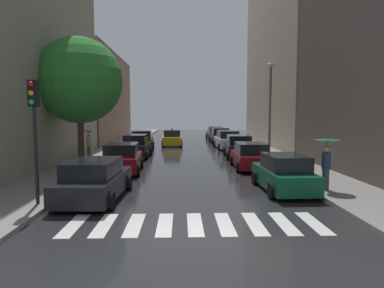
{
  "coord_description": "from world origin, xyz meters",
  "views": [
    {
      "loc": [
        -0.41,
        -8.67,
        3.32
      ],
      "look_at": [
        0.48,
        19.18,
        0.82
      ],
      "focal_mm": 32.05,
      "sensor_mm": 36.0,
      "label": 1
    }
  ],
  "objects_px": {
    "street_tree_left": "(79,81)",
    "traffic_light_left_corner": "(34,114)",
    "parked_car_left_second": "(122,159)",
    "taxi_midroad": "(172,138)",
    "parked_car_left_third": "(136,147)",
    "pedestrian_near_tree": "(89,138)",
    "parked_car_right_fourth": "(227,140)",
    "parked_car_right_second": "(250,156)",
    "parked_car_right_sixth": "(215,133)",
    "pedestrian_foreground": "(326,153)",
    "parked_car_left_nearest": "(95,180)",
    "parked_car_right_nearest": "(284,174)",
    "parked_car_left_fourth": "(142,141)",
    "parked_car_right_third": "(238,147)",
    "parked_car_right_fifth": "(220,136)",
    "lamp_post_right": "(270,104)"
  },
  "relations": [
    {
      "from": "pedestrian_near_tree",
      "to": "parked_car_right_fifth",
      "type": "bearing_deg",
      "value": 120.08
    },
    {
      "from": "parked_car_left_second",
      "to": "taxi_midroad",
      "type": "xyz_separation_m",
      "value": [
        2.36,
        16.11,
        -0.0
      ]
    },
    {
      "from": "parked_car_right_fourth",
      "to": "pedestrian_near_tree",
      "type": "bearing_deg",
      "value": 118.86
    },
    {
      "from": "parked_car_right_sixth",
      "to": "parked_car_left_fourth",
      "type": "bearing_deg",
      "value": 145.22
    },
    {
      "from": "parked_car_right_nearest",
      "to": "taxi_midroad",
      "type": "distance_m",
      "value": 21.75
    },
    {
      "from": "pedestrian_near_tree",
      "to": "pedestrian_foreground",
      "type": "bearing_deg",
      "value": 29.52
    },
    {
      "from": "parked_car_left_nearest",
      "to": "parked_car_left_second",
      "type": "height_order",
      "value": "parked_car_left_second"
    },
    {
      "from": "pedestrian_foreground",
      "to": "parked_car_right_fourth",
      "type": "bearing_deg",
      "value": -125.46
    },
    {
      "from": "parked_car_right_fourth",
      "to": "pedestrian_near_tree",
      "type": "distance_m",
      "value": 13.02
    },
    {
      "from": "parked_car_left_fourth",
      "to": "taxi_midroad",
      "type": "bearing_deg",
      "value": -34.74
    },
    {
      "from": "parked_car_left_third",
      "to": "parked_car_left_second",
      "type": "bearing_deg",
      "value": -178.16
    },
    {
      "from": "parked_car_right_fourth",
      "to": "lamp_post_right",
      "type": "height_order",
      "value": "lamp_post_right"
    },
    {
      "from": "parked_car_left_nearest",
      "to": "parked_car_left_fourth",
      "type": "height_order",
      "value": "parked_car_left_fourth"
    },
    {
      "from": "parked_car_right_third",
      "to": "parked_car_right_sixth",
      "type": "height_order",
      "value": "parked_car_right_third"
    },
    {
      "from": "parked_car_right_fourth",
      "to": "street_tree_left",
      "type": "height_order",
      "value": "street_tree_left"
    },
    {
      "from": "parked_car_right_third",
      "to": "parked_car_right_sixth",
      "type": "xyz_separation_m",
      "value": [
        0.08,
        18.44,
        -0.03
      ]
    },
    {
      "from": "parked_car_left_third",
      "to": "parked_car_right_second",
      "type": "distance_m",
      "value": 9.27
    },
    {
      "from": "parked_car_right_nearest",
      "to": "parked_car_right_fourth",
      "type": "height_order",
      "value": "parked_car_right_fourth"
    },
    {
      "from": "parked_car_right_third",
      "to": "traffic_light_left_corner",
      "type": "height_order",
      "value": "traffic_light_left_corner"
    },
    {
      "from": "parked_car_right_nearest",
      "to": "lamp_post_right",
      "type": "distance_m",
      "value": 9.28
    },
    {
      "from": "parked_car_right_fifth",
      "to": "parked_car_right_second",
      "type": "bearing_deg",
      "value": 178.72
    },
    {
      "from": "parked_car_right_sixth",
      "to": "street_tree_left",
      "type": "height_order",
      "value": "street_tree_left"
    },
    {
      "from": "street_tree_left",
      "to": "lamp_post_right",
      "type": "xyz_separation_m",
      "value": [
        11.93,
        2.28,
        -1.32
      ]
    },
    {
      "from": "parked_car_right_sixth",
      "to": "parked_car_left_second",
      "type": "bearing_deg",
      "value": 159.94
    },
    {
      "from": "parked_car_right_fourth",
      "to": "pedestrian_foreground",
      "type": "xyz_separation_m",
      "value": [
        1.63,
        -18.24,
        0.89
      ]
    },
    {
      "from": "parked_car_left_nearest",
      "to": "pedestrian_near_tree",
      "type": "relative_size",
      "value": 2.49
    },
    {
      "from": "parked_car_left_fourth",
      "to": "parked_car_right_sixth",
      "type": "height_order",
      "value": "parked_car_left_fourth"
    },
    {
      "from": "parked_car_right_second",
      "to": "pedestrian_near_tree",
      "type": "xyz_separation_m",
      "value": [
        -10.98,
        5.15,
        0.76
      ]
    },
    {
      "from": "parked_car_right_nearest",
      "to": "parked_car_left_third",
      "type": "bearing_deg",
      "value": 32.83
    },
    {
      "from": "parked_car_right_second",
      "to": "parked_car_right_third",
      "type": "relative_size",
      "value": 0.95
    },
    {
      "from": "street_tree_left",
      "to": "traffic_light_left_corner",
      "type": "relative_size",
      "value": 1.77
    },
    {
      "from": "parked_car_left_nearest",
      "to": "parked_car_right_third",
      "type": "xyz_separation_m",
      "value": [
        7.65,
        12.35,
        0.06
      ]
    },
    {
      "from": "parked_car_left_second",
      "to": "traffic_light_left_corner",
      "type": "xyz_separation_m",
      "value": [
        -1.72,
        -7.31,
        2.52
      ]
    },
    {
      "from": "parked_car_left_fourth",
      "to": "parked_car_right_nearest",
      "type": "height_order",
      "value": "parked_car_left_fourth"
    },
    {
      "from": "taxi_midroad",
      "to": "lamp_post_right",
      "type": "distance_m",
      "value": 14.64
    },
    {
      "from": "parked_car_left_nearest",
      "to": "parked_car_right_fourth",
      "type": "relative_size",
      "value": 1.01
    },
    {
      "from": "pedestrian_near_tree",
      "to": "parked_car_left_third",
      "type": "bearing_deg",
      "value": 76.02
    },
    {
      "from": "parked_car_right_second",
      "to": "parked_car_right_nearest",
      "type": "bearing_deg",
      "value": -176.83
    },
    {
      "from": "taxi_midroad",
      "to": "street_tree_left",
      "type": "height_order",
      "value": "street_tree_left"
    },
    {
      "from": "parked_car_left_fourth",
      "to": "pedestrian_foreground",
      "type": "xyz_separation_m",
      "value": [
        9.55,
        -17.44,
        0.86
      ]
    },
    {
      "from": "parked_car_left_third",
      "to": "pedestrian_near_tree",
      "type": "distance_m",
      "value": 3.54
    },
    {
      "from": "taxi_midroad",
      "to": "traffic_light_left_corner",
      "type": "height_order",
      "value": "traffic_light_left_corner"
    },
    {
      "from": "parked_car_left_second",
      "to": "parked_car_right_fourth",
      "type": "relative_size",
      "value": 0.89
    },
    {
      "from": "parked_car_right_fifth",
      "to": "parked_car_right_sixth",
      "type": "relative_size",
      "value": 1.04
    },
    {
      "from": "parked_car_left_nearest",
      "to": "pedestrian_near_tree",
      "type": "height_order",
      "value": "pedestrian_near_tree"
    },
    {
      "from": "parked_car_right_nearest",
      "to": "parked_car_right_fifth",
      "type": "bearing_deg",
      "value": -1.18
    },
    {
      "from": "parked_car_right_nearest",
      "to": "parked_car_right_fifth",
      "type": "xyz_separation_m",
      "value": [
        -0.04,
        23.69,
        0.05
      ]
    },
    {
      "from": "parked_car_right_fourth",
      "to": "parked_car_left_nearest",
      "type": "bearing_deg",
      "value": 155.98
    },
    {
      "from": "parked_car_right_second",
      "to": "parked_car_right_sixth",
      "type": "relative_size",
      "value": 1.0
    },
    {
      "from": "taxi_midroad",
      "to": "parked_car_right_sixth",
      "type": "bearing_deg",
      "value": -33.99
    }
  ]
}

